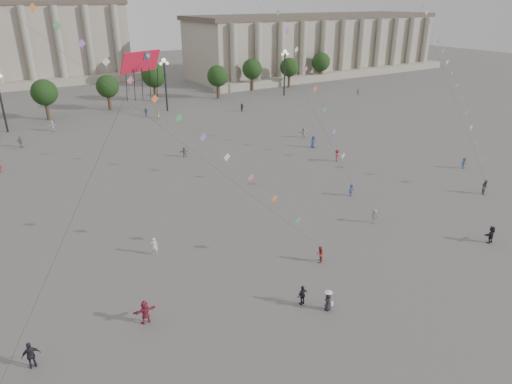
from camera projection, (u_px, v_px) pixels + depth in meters
ground at (347, 319)px, 33.52m from camera, size 360.00×360.00×0.00m
hall_east at (318, 45)px, 140.12m from camera, size 84.00×26.22×17.20m
hall_central at (31, 27)px, 127.90m from camera, size 48.30×34.30×35.50m
tree_row at (80, 86)px, 91.74m from camera, size 137.12×5.12×8.00m
lamp_post_mid_east at (165, 75)px, 92.24m from camera, size 2.00×0.90×10.65m
lamp_post_far_east at (285, 64)px, 107.15m from camera, size 2.00×0.90×10.65m
person_crowd_0 at (146, 112)px, 90.59m from camera, size 1.02×0.58×1.64m
person_crowd_3 at (491, 235)px, 43.65m from camera, size 1.63×0.57×1.74m
person_crowd_4 at (52, 126)px, 80.35m from camera, size 1.80×1.34×1.89m
person_crowd_6 at (374, 216)px, 47.44m from camera, size 1.21×1.06×1.62m
person_crowd_7 at (304, 133)px, 76.66m from camera, size 1.62×0.80×1.68m
person_crowd_8 at (337, 156)px, 65.46m from camera, size 1.30×1.17×1.75m
person_crowd_9 at (242, 107)px, 94.52m from camera, size 1.51×1.24×1.62m
person_crowd_12 at (184, 152)px, 67.36m from camera, size 1.43×0.67×1.48m
person_crowd_13 at (154, 246)px, 41.63m from camera, size 0.74×0.64×1.72m
person_crowd_14 at (464, 163)px, 62.70m from camera, size 1.07×0.70×1.55m
person_crowd_16 at (20, 142)px, 71.63m from camera, size 1.15×0.76×1.82m
person_crowd_17 at (0, 165)px, 61.52m from camera, size 1.20×1.33×1.79m
person_crowd_18 at (313, 142)px, 71.52m from camera, size 1.05×0.86×1.86m
person_crowd_19 at (358, 92)px, 109.70m from camera, size 1.03×0.63×1.63m
person_crowd_21 at (158, 114)px, 89.10m from camera, size 0.88×0.67×1.62m
tourist_1 at (31, 355)px, 28.81m from camera, size 1.14×0.51×1.92m
tourist_2 at (145, 312)px, 32.81m from camera, size 1.73×0.62×1.84m
tourist_4 at (303, 295)px, 34.84m from camera, size 1.00×0.48×1.65m
kite_flyer_0 at (320, 255)px, 40.43m from camera, size 0.96×0.94×1.56m
kite_flyer_1 at (352, 190)px, 54.00m from camera, size 1.06×0.73×1.50m
kite_flyer_2 at (485, 187)px, 54.53m from camera, size 1.06×1.10×1.78m
hat_person at (328, 301)px, 34.21m from camera, size 0.84×0.69×1.69m
dragon_kite at (140, 80)px, 22.59m from camera, size 5.98×1.25×19.85m
kite_train_east at (428, 21)px, 68.98m from camera, size 21.88×37.67×54.26m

